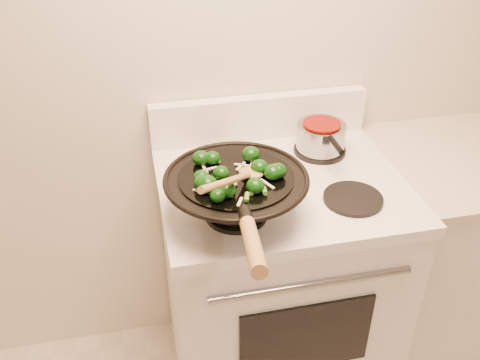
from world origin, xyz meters
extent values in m
plane|color=beige|center=(0.00, 1.50, 1.30)|extent=(3.50, 0.00, 3.50)
cube|color=white|center=(-0.18, 1.17, 0.44)|extent=(0.76, 0.64, 0.88)
cube|color=white|center=(-0.18, 1.17, 0.90)|extent=(0.78, 0.66, 0.04)
cube|color=white|center=(-0.18, 1.47, 1.00)|extent=(0.78, 0.05, 0.16)
cylinder|color=gray|center=(-0.18, 0.84, 0.78)|extent=(0.60, 0.02, 0.02)
cube|color=black|center=(-0.18, 0.84, 0.55)|extent=(0.42, 0.01, 0.28)
cylinder|color=black|center=(-0.36, 1.02, 0.93)|extent=(0.18, 0.18, 0.01)
cylinder|color=black|center=(0.00, 1.02, 0.93)|extent=(0.18, 0.18, 0.01)
cylinder|color=black|center=(-0.36, 1.32, 0.93)|extent=(0.18, 0.18, 0.01)
cylinder|color=black|center=(0.00, 1.32, 0.93)|extent=(0.18, 0.18, 0.01)
cube|color=white|center=(0.58, 1.20, 0.44)|extent=(0.80, 0.60, 0.88)
torus|color=black|center=(-0.36, 1.02, 1.05)|extent=(0.41, 0.41, 0.01)
cylinder|color=black|center=(-0.36, 1.02, 1.05)|extent=(0.32, 0.32, 0.01)
cylinder|color=black|center=(-0.38, 0.79, 1.09)|extent=(0.04, 0.07, 0.04)
cylinder|color=olive|center=(-0.40, 0.66, 1.11)|extent=(0.06, 0.22, 0.07)
ellipsoid|color=black|center=(-0.44, 1.11, 1.08)|extent=(0.05, 0.05, 0.04)
cylinder|color=#537D2D|center=(-0.43, 1.11, 1.06)|extent=(0.02, 0.02, 0.02)
ellipsoid|color=black|center=(-0.30, 1.10, 1.08)|extent=(0.05, 0.05, 0.04)
ellipsoid|color=black|center=(-0.25, 0.99, 1.08)|extent=(0.05, 0.05, 0.04)
ellipsoid|color=black|center=(-0.29, 1.02, 1.08)|extent=(0.05, 0.05, 0.04)
cylinder|color=#537D2D|center=(-0.28, 1.02, 1.06)|extent=(0.02, 0.02, 0.02)
ellipsoid|color=black|center=(-0.46, 1.01, 1.07)|extent=(0.04, 0.04, 0.04)
ellipsoid|color=black|center=(-0.45, 0.97, 1.08)|extent=(0.05, 0.05, 0.05)
ellipsoid|color=black|center=(-0.41, 1.10, 1.07)|extent=(0.04, 0.04, 0.04)
cylinder|color=#537D2D|center=(-0.40, 1.10, 1.06)|extent=(0.02, 0.02, 0.02)
ellipsoid|color=black|center=(-0.26, 0.99, 1.08)|extent=(0.05, 0.05, 0.04)
ellipsoid|color=black|center=(-0.40, 1.02, 1.07)|extent=(0.05, 0.05, 0.04)
ellipsoid|color=black|center=(-0.46, 0.98, 1.08)|extent=(0.05, 0.05, 0.04)
cylinder|color=#537D2D|center=(-0.44, 0.98, 1.06)|extent=(0.02, 0.02, 0.02)
ellipsoid|color=black|center=(-0.32, 0.93, 1.08)|extent=(0.05, 0.05, 0.04)
ellipsoid|color=black|center=(-0.43, 0.92, 1.07)|extent=(0.04, 0.04, 0.03)
ellipsoid|color=black|center=(-0.40, 0.93, 1.08)|extent=(0.05, 0.05, 0.04)
cylinder|color=#537D2D|center=(-0.39, 0.93, 1.06)|extent=(0.02, 0.02, 0.02)
cube|color=white|center=(-0.30, 1.08, 1.06)|extent=(0.02, 0.05, 0.00)
cube|color=white|center=(-0.33, 1.07, 1.06)|extent=(0.04, 0.02, 0.00)
cube|color=white|center=(-0.30, 1.09, 1.06)|extent=(0.03, 0.04, 0.00)
cube|color=white|center=(-0.44, 1.08, 1.06)|extent=(0.02, 0.05, 0.00)
cube|color=white|center=(-0.42, 1.01, 1.06)|extent=(0.02, 0.05, 0.00)
cube|color=white|center=(-0.37, 0.89, 1.06)|extent=(0.02, 0.04, 0.00)
cube|color=white|center=(-0.33, 1.07, 1.06)|extent=(0.04, 0.04, 0.00)
cube|color=white|center=(-0.28, 0.96, 1.06)|extent=(0.03, 0.06, 0.00)
cube|color=white|center=(-0.43, 1.07, 1.06)|extent=(0.05, 0.02, 0.00)
cube|color=white|center=(-0.46, 0.96, 1.06)|extent=(0.04, 0.03, 0.00)
cube|color=white|center=(-0.26, 1.01, 1.06)|extent=(0.03, 0.04, 0.00)
cylinder|color=#55912E|center=(-0.30, 0.92, 1.06)|extent=(0.03, 0.02, 0.01)
cylinder|color=#55912E|center=(-0.35, 0.91, 1.06)|extent=(0.02, 0.03, 0.01)
cylinder|color=#55912E|center=(-0.34, 0.93, 1.06)|extent=(0.03, 0.03, 0.02)
cylinder|color=#55912E|center=(-0.44, 0.96, 1.06)|extent=(0.03, 0.02, 0.02)
cylinder|color=#55912E|center=(-0.40, 0.93, 1.06)|extent=(0.02, 0.02, 0.02)
sphere|color=beige|center=(-0.33, 0.96, 1.06)|extent=(0.01, 0.01, 0.01)
sphere|color=beige|center=(-0.37, 0.97, 1.06)|extent=(0.01, 0.01, 0.01)
sphere|color=beige|center=(-0.31, 0.93, 1.06)|extent=(0.01, 0.01, 0.01)
ellipsoid|color=olive|center=(-0.32, 1.02, 1.07)|extent=(0.09, 0.09, 0.02)
cylinder|color=olive|center=(-0.41, 0.90, 1.13)|extent=(0.18, 0.24, 0.13)
cylinder|color=gray|center=(0.00, 1.32, 0.98)|extent=(0.17, 0.17, 0.09)
cylinder|color=#650804|center=(0.00, 1.32, 1.03)|extent=(0.13, 0.13, 0.01)
cylinder|color=black|center=(0.00, 1.19, 1.02)|extent=(0.02, 0.10, 0.02)
camera|label=1|loc=(-0.61, -0.20, 1.85)|focal=40.00mm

